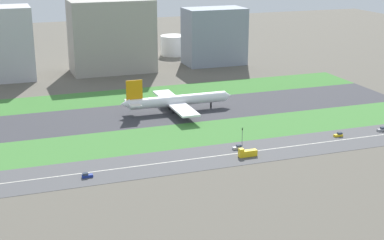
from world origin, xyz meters
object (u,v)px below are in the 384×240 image
(car_0, at_px, (87,175))
(office_tower, at_px, (214,36))
(car_1, at_px, (238,147))
(hangar_building, at_px, (112,36))
(fuel_tank_centre, at_px, (174,45))
(car_4, at_px, (339,135))
(car_3, at_px, (382,129))
(fuel_tank_east, at_px, (208,45))
(truck_0, at_px, (247,153))
(airliner, at_px, (175,101))
(fuel_tank_west, at_px, (139,48))
(traffic_light, at_px, (242,134))

(car_0, xyz_separation_m, office_tower, (131.36, 192.00, 20.49))
(car_1, bearing_deg, hangar_building, 95.91)
(car_1, xyz_separation_m, fuel_tank_centre, (42.04, 227.00, 7.19))
(car_0, distance_m, fuel_tank_centre, 262.66)
(office_tower, bearing_deg, car_4, -92.08)
(car_3, xyz_separation_m, office_tower, (-18.55, 182.00, 20.49))
(car_0, height_order, fuel_tank_east, fuel_tank_east)
(truck_0, distance_m, car_3, 79.42)
(airliner, distance_m, office_tower, 133.77)
(fuel_tank_east, bearing_deg, office_tower, -105.61)
(car_3, relative_size, fuel_tank_east, 0.21)
(car_1, relative_size, hangar_building, 0.07)
(fuel_tank_west, bearing_deg, office_tower, -43.18)
(airliner, distance_m, fuel_tank_centre, 166.68)
(airliner, relative_size, fuel_tank_west, 3.31)
(car_0, xyz_separation_m, fuel_tank_west, (83.40, 237.00, 6.84))
(hangar_building, bearing_deg, car_4, -68.24)
(truck_0, xyz_separation_m, fuel_tank_east, (72.81, 237.00, 4.95))
(truck_0, height_order, fuel_tank_east, fuel_tank_east)
(fuel_tank_centre, distance_m, fuel_tank_east, 30.96)
(traffic_light, bearing_deg, office_tower, 72.58)
(traffic_light, bearing_deg, airliner, 102.89)
(car_0, bearing_deg, fuel_tank_centre, -115.49)
(fuel_tank_centre, bearing_deg, airliner, -107.44)
(truck_0, bearing_deg, hangar_building, -84.35)
(car_4, bearing_deg, fuel_tank_centre, 92.96)
(car_1, height_order, hangar_building, hangar_building)
(traffic_light, bearing_deg, fuel_tank_centre, 80.61)
(airliner, bearing_deg, car_3, -38.05)
(truck_0, xyz_separation_m, car_3, (78.79, 10.00, -0.75))
(car_3, height_order, car_4, same)
(fuel_tank_west, bearing_deg, fuel_tank_centre, 0.00)
(truck_0, height_order, office_tower, office_tower)
(traffic_light, bearing_deg, car_4, -9.46)
(car_4, height_order, office_tower, office_tower)
(airliner, distance_m, car_0, 100.43)
(hangar_building, distance_m, fuel_tank_east, 104.03)
(car_1, height_order, fuel_tank_centre, fuel_tank_centre)
(car_0, xyz_separation_m, car_4, (124.75, 10.00, 0.00))
(car_4, distance_m, fuel_tank_east, 227.88)
(office_tower, distance_m, fuel_tank_centre, 50.38)
(car_4, bearing_deg, office_tower, 87.92)
(fuel_tank_centre, bearing_deg, hangar_building, -143.53)
(car_1, height_order, car_0, same)
(airliner, height_order, fuel_tank_west, airliner)
(car_0, xyz_separation_m, fuel_tank_east, (143.93, 237.00, 5.70))
(traffic_light, distance_m, fuel_tank_east, 229.08)
(traffic_light, relative_size, hangar_building, 0.12)
(car_1, distance_m, traffic_light, 10.44)
(office_tower, bearing_deg, fuel_tank_west, 136.82)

